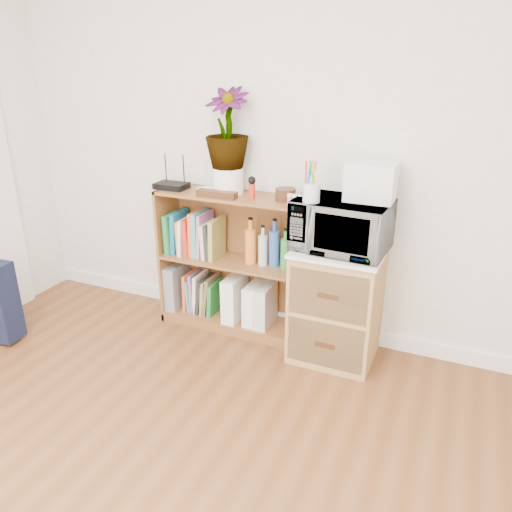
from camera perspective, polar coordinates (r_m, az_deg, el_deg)
The scene contains 21 objects.
skirting_board at distance 3.54m, azimuth 3.49°, elevation -7.26°, with size 4.00×0.02×0.10m, color white.
bookshelf at distance 3.36m, azimuth -2.77°, elevation -0.81°, with size 1.00×0.30×0.95m, color brown.
wicker_unit at distance 3.12m, azimuth 9.17°, elevation -5.54°, with size 0.50×0.45×0.70m, color #9E7542.
microwave at distance 2.91m, azimuth 9.72°, elevation 3.49°, with size 0.53×0.36×0.30m, color white.
pen_cup at distance 2.79m, azimuth 6.35°, elevation 7.21°, with size 0.10×0.10×0.11m, color silver.
small_appliance at distance 2.88m, azimuth 13.06°, elevation 8.30°, with size 0.27×0.22×0.21m, color white.
router at distance 3.40m, azimuth -9.63°, elevation 7.92°, with size 0.21×0.14×0.04m, color black.
white_bowl at distance 3.25m, azimuth -5.60°, elevation 7.44°, with size 0.13×0.13×0.03m, color silver.
plant_pot at distance 3.22m, azimuth -3.21°, elevation 8.59°, with size 0.19×0.19×0.17m, color white.
potted_plant at distance 3.16m, azimuth -3.33°, elevation 14.36°, with size 0.27×0.27×0.49m, color #307836.
trinket_box at distance 3.14m, azimuth -4.50°, elevation 7.06°, with size 0.26×0.07×0.04m, color #38220F.
kokeshi_doll at distance 3.09m, azimuth -0.47°, elevation 7.41°, with size 0.04×0.04×0.09m, color red.
wooden_bowl at distance 3.07m, azimuth 3.39°, elevation 7.04°, with size 0.12×0.12×0.07m, color #35190E.
paint_jars at distance 2.95m, azimuth 4.46°, elevation 6.25°, with size 0.11×0.04×0.06m, color pink.
file_box at distance 3.67m, azimuth -8.98°, elevation -3.27°, with size 0.10×0.26×0.32m, color gray.
magazine_holder_left at distance 3.45m, azimuth -2.44°, elevation -4.76°, with size 0.10×0.25×0.31m, color white.
magazine_holder_mid at distance 3.40m, azimuth -0.20°, elevation -5.44°, with size 0.09×0.22×0.28m, color white.
magazine_holder_right at distance 3.37m, azimuth 1.06°, elevation -5.62°, with size 0.09×0.23×0.29m, color silver.
cookbooks at distance 3.43m, azimuth -6.97°, elevation 2.41°, with size 0.37×0.20×0.31m.
liquor_bottles at distance 3.19m, azimuth 1.93°, elevation 1.21°, with size 0.38×0.07×0.31m.
lower_books at distance 3.58m, azimuth -6.13°, elevation -4.25°, with size 0.24×0.19×0.29m.
Camera 1 is at (1.04, -0.68, 1.76)m, focal length 35.00 mm.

